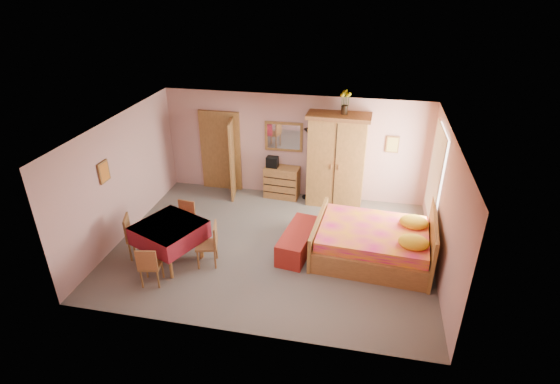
% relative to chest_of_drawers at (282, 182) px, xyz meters
% --- Properties ---
extents(floor, '(6.50, 6.50, 0.00)m').
position_rel_chest_of_drawers_xyz_m(floor, '(0.26, -2.27, -0.41)').
color(floor, slate).
rests_on(floor, ground).
extents(ceiling, '(6.50, 6.50, 0.00)m').
position_rel_chest_of_drawers_xyz_m(ceiling, '(0.26, -2.27, 2.19)').
color(ceiling, brown).
rests_on(ceiling, wall_back).
extents(wall_back, '(6.50, 0.10, 2.60)m').
position_rel_chest_of_drawers_xyz_m(wall_back, '(0.26, 0.23, 0.89)').
color(wall_back, tan).
rests_on(wall_back, floor).
extents(wall_front, '(6.50, 0.10, 2.60)m').
position_rel_chest_of_drawers_xyz_m(wall_front, '(0.26, -4.77, 0.89)').
color(wall_front, tan).
rests_on(wall_front, floor).
extents(wall_left, '(0.10, 5.00, 2.60)m').
position_rel_chest_of_drawers_xyz_m(wall_left, '(-2.99, -2.27, 0.89)').
color(wall_left, tan).
rests_on(wall_left, floor).
extents(wall_right, '(0.10, 5.00, 2.60)m').
position_rel_chest_of_drawers_xyz_m(wall_right, '(3.51, -2.27, 0.89)').
color(wall_right, tan).
rests_on(wall_right, floor).
extents(doorway, '(1.06, 0.12, 2.15)m').
position_rel_chest_of_drawers_xyz_m(doorway, '(-1.64, 0.20, 0.62)').
color(doorway, '#9E6B35').
rests_on(doorway, floor).
extents(window, '(0.08, 1.40, 1.95)m').
position_rel_chest_of_drawers_xyz_m(window, '(3.47, -1.07, 1.04)').
color(window, white).
rests_on(window, wall_right).
extents(picture_left, '(0.04, 0.32, 0.42)m').
position_rel_chest_of_drawers_xyz_m(picture_left, '(-2.96, -2.87, 1.29)').
color(picture_left, orange).
rests_on(picture_left, wall_left).
extents(picture_back, '(0.30, 0.04, 0.40)m').
position_rel_chest_of_drawers_xyz_m(picture_back, '(2.61, 0.20, 1.14)').
color(picture_back, '#D8BF59').
rests_on(picture_back, wall_back).
extents(chest_of_drawers, '(0.89, 0.49, 0.81)m').
position_rel_chest_of_drawers_xyz_m(chest_of_drawers, '(0.00, 0.00, 0.00)').
color(chest_of_drawers, '#9A6634').
rests_on(chest_of_drawers, floor).
extents(wall_mirror, '(0.94, 0.07, 0.74)m').
position_rel_chest_of_drawers_xyz_m(wall_mirror, '(0.00, 0.21, 1.14)').
color(wall_mirror, white).
rests_on(wall_mirror, wall_back).
extents(stereo, '(0.30, 0.22, 0.27)m').
position_rel_chest_of_drawers_xyz_m(stereo, '(-0.24, -0.01, 0.54)').
color(stereo, black).
rests_on(stereo, chest_of_drawers).
extents(floor_lamp, '(0.27, 0.27, 1.83)m').
position_rel_chest_of_drawers_xyz_m(floor_lamp, '(0.63, 0.07, 0.51)').
color(floor_lamp, black).
rests_on(floor_lamp, floor).
extents(wardrobe, '(1.49, 0.80, 2.29)m').
position_rel_chest_of_drawers_xyz_m(wardrobe, '(1.34, -0.05, 0.74)').
color(wardrobe, '#AD783A').
rests_on(wardrobe, floor).
extents(sunflower_vase, '(0.22, 0.22, 0.55)m').
position_rel_chest_of_drawers_xyz_m(sunflower_vase, '(1.45, -0.05, 2.16)').
color(sunflower_vase, gold).
rests_on(sunflower_vase, wardrobe).
extents(bed, '(2.44, 1.98, 1.07)m').
position_rel_chest_of_drawers_xyz_m(bed, '(2.30, -2.22, 0.13)').
color(bed, '#DE1578').
rests_on(bed, floor).
extents(bench, '(0.73, 1.49, 0.48)m').
position_rel_chest_of_drawers_xyz_m(bench, '(0.81, -2.30, -0.17)').
color(bench, maroon).
rests_on(bench, floor).
extents(dining_table, '(1.49, 1.49, 0.83)m').
position_rel_chest_of_drawers_xyz_m(dining_table, '(-1.60, -3.13, 0.01)').
color(dining_table, maroon).
rests_on(dining_table, floor).
extents(chair_south, '(0.43, 0.43, 0.82)m').
position_rel_chest_of_drawers_xyz_m(chair_south, '(-1.66, -3.87, 0.00)').
color(chair_south, olive).
rests_on(chair_south, floor).
extents(chair_north, '(0.44, 0.44, 0.85)m').
position_rel_chest_of_drawers_xyz_m(chair_north, '(-1.66, -2.36, 0.02)').
color(chair_north, '#986333').
rests_on(chair_north, floor).
extents(chair_west, '(0.53, 0.53, 0.92)m').
position_rel_chest_of_drawers_xyz_m(chair_west, '(-2.30, -3.12, 0.05)').
color(chair_west, olive).
rests_on(chair_west, floor).
extents(chair_east, '(0.49, 0.49, 0.89)m').
position_rel_chest_of_drawers_xyz_m(chair_east, '(-0.87, -3.11, 0.04)').
color(chair_east, brown).
rests_on(chair_east, floor).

